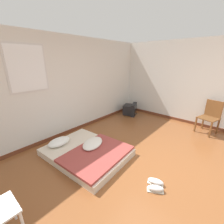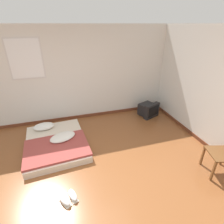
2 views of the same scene
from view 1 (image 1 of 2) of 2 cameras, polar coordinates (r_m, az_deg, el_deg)
name	(u,v)px [view 1 (image 1 of 2)]	position (r m, az deg, el deg)	size (l,w,h in m)	color
ground_plane	(157,175)	(3.09, 16.66, -21.99)	(20.00, 20.00, 0.00)	brown
wall_back	(66,88)	(4.22, -17.17, 8.78)	(8.27, 0.08, 2.60)	silver
wall_right	(205,85)	(5.29, 31.89, 8.67)	(0.08, 7.75, 2.60)	silver
mattress_bed	(87,151)	(3.44, -9.65, -14.52)	(1.44, 1.81, 0.29)	beige
crt_tv	(130,109)	(5.75, 7.00, 0.99)	(0.64, 0.61, 0.44)	black
wooden_chair	(211,114)	(5.07, 33.49, -0.78)	(0.57, 0.57, 0.93)	brown
sneaker_pair	(155,185)	(2.84, 16.23, -25.16)	(0.34, 0.34, 0.10)	silver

